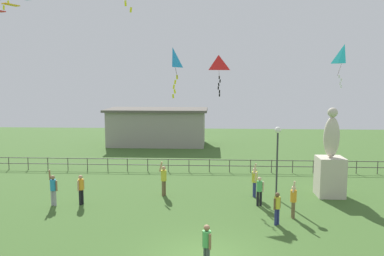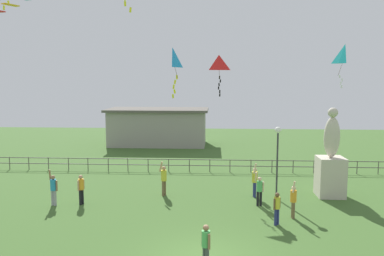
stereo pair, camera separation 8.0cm
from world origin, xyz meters
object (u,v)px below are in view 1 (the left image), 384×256
at_px(kite_0, 344,57).
at_px(person_5, 207,244).
at_px(person_0, 53,188).
at_px(person_1, 81,188).
at_px(person_4, 164,178).
at_px(kite_6, 173,60).
at_px(kite_3, 219,65).
at_px(person_7, 259,189).
at_px(person_2, 293,199).
at_px(statue_monument, 330,166).
at_px(lamppost, 277,146).
at_px(person_3, 255,180).
at_px(person_6, 277,206).

bearing_deg(kite_0, person_5, -123.27).
distance_m(person_0, person_5, 10.60).
bearing_deg(kite_0, person_0, -158.00).
xyz_separation_m(person_1, person_5, (6.88, -6.86, 0.00)).
bearing_deg(person_4, kite_6, -75.49).
relative_size(person_0, kite_3, 0.74).
xyz_separation_m(person_0, person_1, (1.42, 0.26, -0.04)).
relative_size(person_1, person_7, 0.88).
height_order(person_0, person_4, person_4).
xyz_separation_m(person_2, kite_6, (-5.81, -0.29, 6.64)).
relative_size(statue_monument, kite_6, 2.19).
xyz_separation_m(person_4, person_7, (5.33, -1.58, -0.10)).
height_order(person_1, person_5, person_5).
xyz_separation_m(kite_3, kite_6, (-2.22, -6.65, -0.07)).
height_order(statue_monument, lamppost, statue_monument).
distance_m(person_2, person_4, 7.55).
bearing_deg(person_0, person_3, 11.12).
distance_m(lamppost, person_2, 3.74).
height_order(person_1, kite_6, kite_6).
height_order(person_2, person_4, person_4).
distance_m(person_3, kite_3, 7.58).
relative_size(person_6, person_7, 0.83).
relative_size(statue_monument, person_6, 3.34).
height_order(person_2, person_6, person_2).
bearing_deg(statue_monument, person_6, -128.42).
height_order(person_6, kite_0, kite_0).
bearing_deg(kite_0, person_3, -142.61).
relative_size(statue_monument, person_1, 3.17).
distance_m(person_0, person_1, 1.44).
bearing_deg(statue_monument, kite_6, -154.55).
height_order(person_1, person_4, person_4).
xyz_separation_m(person_1, kite_0, (15.76, 6.68, 7.27)).
bearing_deg(person_3, person_4, -179.96).
height_order(person_0, person_2, person_0).
distance_m(person_1, person_6, 10.36).
xyz_separation_m(person_5, person_7, (2.69, 7.16, -0.01)).
relative_size(person_0, person_7, 1.05).
distance_m(lamppost, person_0, 12.41).
distance_m(person_7, kite_6, 8.24).
bearing_deg(person_1, kite_0, 22.96).
distance_m(person_2, person_6, 1.33).
relative_size(statue_monument, person_2, 2.72).
relative_size(person_0, person_1, 1.19).
height_order(person_0, kite_6, kite_6).
height_order(statue_monument, kite_3, kite_3).
height_order(lamppost, person_3, lamppost).
xyz_separation_m(lamppost, kite_3, (-3.27, 3.26, 4.65)).
bearing_deg(person_1, person_2, -7.71).
bearing_deg(kite_6, person_0, 167.05).
bearing_deg(statue_monument, person_0, -170.33).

